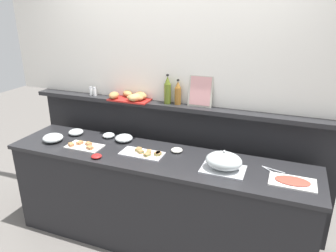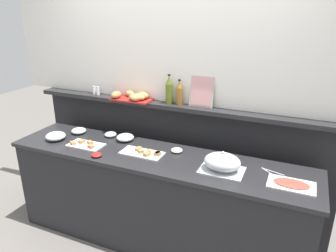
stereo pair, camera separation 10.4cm
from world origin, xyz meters
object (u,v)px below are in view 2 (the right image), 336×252
object	(u,v)px
serving_tongs	(271,172)
salt_shaker	(94,90)
glass_bowl_extra	(125,138)
bread_basket	(135,96)
cold_cuts_platter	(291,184)
sandwich_platter_front	(144,153)
condiment_bowl_red	(97,155)
glass_bowl_medium	(79,131)
serving_cloche	(222,163)
glass_bowl_small	(111,135)
sandwich_platter_side	(85,145)
glass_bowl_large	(56,136)
olive_oil_bottle	(169,91)
pepper_shaker	(98,91)
condiment_bowl_dark	(177,150)
vinegar_bottle_amber	(179,93)
framed_picture	(202,91)

from	to	relation	value
serving_tongs	salt_shaker	distance (m)	1.91
glass_bowl_extra	bread_basket	world-z (taller)	bread_basket
cold_cuts_platter	bread_basket	bearing A→B (deg)	163.99
sandwich_platter_front	condiment_bowl_red	size ratio (longest dim) A/B	4.20
glass_bowl_medium	salt_shaker	distance (m)	0.45
serving_cloche	glass_bowl_small	world-z (taller)	serving_cloche
glass_bowl_medium	glass_bowl_small	bearing A→B (deg)	9.59
sandwich_platter_side	salt_shaker	bearing A→B (deg)	113.37
serving_cloche	condiment_bowl_red	size ratio (longest dim) A/B	3.79
glass_bowl_large	glass_bowl_extra	xyz separation A→B (m)	(0.62, 0.25, -0.00)
sandwich_platter_front	glass_bowl_small	bearing A→B (deg)	155.79
olive_oil_bottle	pepper_shaker	size ratio (longest dim) A/B	3.17
cold_cuts_platter	condiment_bowl_dark	size ratio (longest dim) A/B	3.23
sandwich_platter_front	vinegar_bottle_amber	distance (m)	0.64
vinegar_bottle_amber	serving_tongs	bearing A→B (deg)	-20.50
pepper_shaker	framed_picture	world-z (taller)	framed_picture
framed_picture	cold_cuts_platter	bearing A→B (deg)	-30.02
vinegar_bottle_amber	cold_cuts_platter	bearing A→B (deg)	-23.92
sandwich_platter_front	glass_bowl_large	bearing A→B (deg)	-176.33
condiment_bowl_dark	sandwich_platter_side	bearing A→B (deg)	-165.94
bread_basket	glass_bowl_medium	bearing A→B (deg)	-156.10
sandwich_platter_side	glass_bowl_medium	xyz separation A→B (m)	(-0.25, 0.22, 0.02)
pepper_shaker	sandwich_platter_side	bearing A→B (deg)	-71.27
condiment_bowl_red	serving_tongs	world-z (taller)	condiment_bowl_red
glass_bowl_large	pepper_shaker	world-z (taller)	pepper_shaker
framed_picture	glass_bowl_small	bearing A→B (deg)	-164.56
serving_cloche	sandwich_platter_side	bearing A→B (deg)	-178.75
glass_bowl_small	pepper_shaker	bearing A→B (deg)	142.40
sandwich_platter_front	cold_cuts_platter	xyz separation A→B (m)	(1.21, -0.04, -0.00)
pepper_shaker	glass_bowl_extra	bearing A→B (deg)	-27.08
sandwich_platter_side	vinegar_bottle_amber	distance (m)	0.99
glass_bowl_medium	glass_bowl_extra	size ratio (longest dim) A/B	0.88
condiment_bowl_dark	bread_basket	world-z (taller)	bread_basket
glass_bowl_extra	olive_oil_bottle	size ratio (longest dim) A/B	0.60
sandwich_platter_front	serving_cloche	xyz separation A→B (m)	(0.70, -0.03, 0.06)
condiment_bowl_red	olive_oil_bottle	size ratio (longest dim) A/B	0.32
glass_bowl_large	cold_cuts_platter	bearing A→B (deg)	0.56
cold_cuts_platter	glass_bowl_extra	world-z (taller)	glass_bowl_extra
glass_bowl_large	serving_tongs	size ratio (longest dim) A/B	1.04
cold_cuts_platter	condiment_bowl_red	xyz separation A→B (m)	(-1.56, -0.17, 0.01)
sandwich_platter_side	glass_bowl_small	world-z (taller)	glass_bowl_small
glass_bowl_medium	salt_shaker	size ratio (longest dim) A/B	1.68
sandwich_platter_front	serving_cloche	size ratio (longest dim) A/B	1.11
salt_shaker	olive_oil_bottle	bearing A→B (deg)	0.51
cold_cuts_platter	glass_bowl_small	world-z (taller)	glass_bowl_small
serving_cloche	salt_shaker	xyz separation A→B (m)	(-1.48, 0.45, 0.32)
serving_cloche	glass_bowl_small	size ratio (longest dim) A/B	2.90
condiment_bowl_dark	bread_basket	bearing A→B (deg)	155.77
condiment_bowl_red	vinegar_bottle_amber	bearing A→B (deg)	52.07
condiment_bowl_dark	salt_shaker	size ratio (longest dim) A/B	1.17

